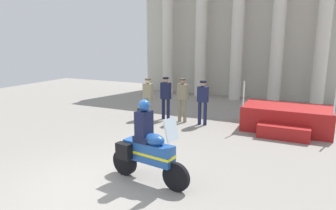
{
  "coord_description": "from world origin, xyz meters",
  "views": [
    {
      "loc": [
        4.1,
        -4.83,
        3.17
      ],
      "look_at": [
        0.28,
        3.26,
        1.22
      ],
      "focal_mm": 32.42,
      "sensor_mm": 36.0,
      "label": 1
    }
  ],
  "objects_px": {
    "officer_in_row_2": "(182,96)",
    "officer_in_row_3": "(203,99)",
    "reviewing_stand": "(286,119)",
    "officer_in_row_1": "(166,95)",
    "motorcycle_with_rider": "(146,148)",
    "officer_in_row_0": "(148,95)",
    "briefcase_on_ground": "(140,112)"
  },
  "relations": [
    {
      "from": "officer_in_row_2",
      "to": "motorcycle_with_rider",
      "type": "distance_m",
      "value": 5.19
    },
    {
      "from": "reviewing_stand",
      "to": "officer_in_row_2",
      "type": "height_order",
      "value": "reviewing_stand"
    },
    {
      "from": "officer_in_row_2",
      "to": "officer_in_row_3",
      "type": "relative_size",
      "value": 1.02
    },
    {
      "from": "reviewing_stand",
      "to": "motorcycle_with_rider",
      "type": "bearing_deg",
      "value": -114.65
    },
    {
      "from": "officer_in_row_2",
      "to": "officer_in_row_3",
      "type": "bearing_deg",
      "value": -177.82
    },
    {
      "from": "officer_in_row_2",
      "to": "motorcycle_with_rider",
      "type": "xyz_separation_m",
      "value": [
        1.22,
        -5.04,
        -0.22
      ]
    },
    {
      "from": "motorcycle_with_rider",
      "to": "briefcase_on_ground",
      "type": "height_order",
      "value": "motorcycle_with_rider"
    },
    {
      "from": "officer_in_row_0",
      "to": "officer_in_row_3",
      "type": "height_order",
      "value": "officer_in_row_3"
    },
    {
      "from": "officer_in_row_0",
      "to": "officer_in_row_3",
      "type": "xyz_separation_m",
      "value": [
        2.32,
        0.01,
        0.02
      ]
    },
    {
      "from": "reviewing_stand",
      "to": "officer_in_row_0",
      "type": "distance_m",
      "value": 5.29
    },
    {
      "from": "reviewing_stand",
      "to": "officer_in_row_3",
      "type": "height_order",
      "value": "reviewing_stand"
    },
    {
      "from": "officer_in_row_0",
      "to": "officer_in_row_3",
      "type": "relative_size",
      "value": 0.98
    },
    {
      "from": "motorcycle_with_rider",
      "to": "officer_in_row_0",
      "type": "bearing_deg",
      "value": 127.57
    },
    {
      "from": "reviewing_stand",
      "to": "motorcycle_with_rider",
      "type": "distance_m",
      "value": 6.09
    },
    {
      "from": "officer_in_row_3",
      "to": "motorcycle_with_rider",
      "type": "bearing_deg",
      "value": 100.17
    },
    {
      "from": "reviewing_stand",
      "to": "officer_in_row_0",
      "type": "xyz_separation_m",
      "value": [
        -5.24,
        -0.54,
        0.55
      ]
    },
    {
      "from": "officer_in_row_0",
      "to": "briefcase_on_ground",
      "type": "xyz_separation_m",
      "value": [
        -0.45,
        0.13,
        -0.79
      ]
    },
    {
      "from": "officer_in_row_0",
      "to": "officer_in_row_2",
      "type": "relative_size",
      "value": 0.96
    },
    {
      "from": "motorcycle_with_rider",
      "to": "briefcase_on_ground",
      "type": "xyz_separation_m",
      "value": [
        -3.15,
        5.11,
        -0.61
      ]
    },
    {
      "from": "officer_in_row_0",
      "to": "officer_in_row_2",
      "type": "xyz_separation_m",
      "value": [
        1.48,
        0.06,
        0.04
      ]
    },
    {
      "from": "officer_in_row_2",
      "to": "briefcase_on_ground",
      "type": "distance_m",
      "value": 2.1
    },
    {
      "from": "officer_in_row_3",
      "to": "motorcycle_with_rider",
      "type": "relative_size",
      "value": 0.8
    },
    {
      "from": "reviewing_stand",
      "to": "officer_in_row_3",
      "type": "distance_m",
      "value": 3.02
    },
    {
      "from": "officer_in_row_2",
      "to": "officer_in_row_3",
      "type": "distance_m",
      "value": 0.84
    },
    {
      "from": "reviewing_stand",
      "to": "officer_in_row_0",
      "type": "bearing_deg",
      "value": -174.07
    },
    {
      "from": "officer_in_row_0",
      "to": "officer_in_row_2",
      "type": "bearing_deg",
      "value": -171.91
    },
    {
      "from": "reviewing_stand",
      "to": "officer_in_row_1",
      "type": "distance_m",
      "value": 4.57
    },
    {
      "from": "officer_in_row_0",
      "to": "briefcase_on_ground",
      "type": "height_order",
      "value": "officer_in_row_0"
    },
    {
      "from": "officer_in_row_1",
      "to": "motorcycle_with_rider",
      "type": "bearing_deg",
      "value": 116.87
    },
    {
      "from": "officer_in_row_3",
      "to": "reviewing_stand",
      "type": "bearing_deg",
      "value": -163.76
    },
    {
      "from": "reviewing_stand",
      "to": "officer_in_row_3",
      "type": "relative_size",
      "value": 1.76
    },
    {
      "from": "officer_in_row_0",
      "to": "officer_in_row_2",
      "type": "height_order",
      "value": "officer_in_row_2"
    }
  ]
}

